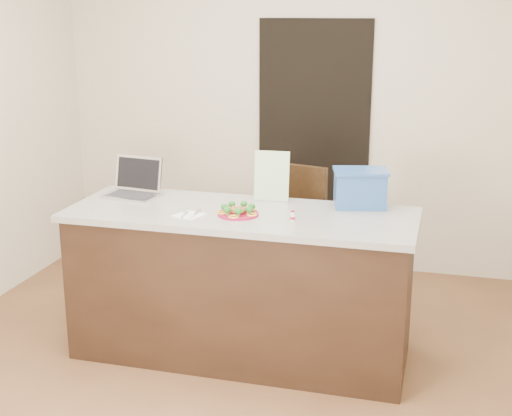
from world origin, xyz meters
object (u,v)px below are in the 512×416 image
(yogurt_bottle, at_px, (293,217))
(laptop, at_px, (135,185))
(plate, at_px, (238,214))
(napkin, at_px, (189,215))
(blue_box, at_px, (360,188))
(chair, at_px, (293,230))
(island, at_px, (241,284))

(yogurt_bottle, relative_size, laptop, 0.17)
(plate, bearing_deg, laptop, 160.34)
(napkin, bearing_deg, blue_box, 26.34)
(plate, relative_size, blue_box, 0.66)
(napkin, distance_m, blue_box, 1.03)
(napkin, distance_m, yogurt_bottle, 0.60)
(napkin, height_order, chair, chair)
(plate, bearing_deg, chair, 80.36)
(yogurt_bottle, relative_size, chair, 0.06)
(yogurt_bottle, xyz_separation_m, laptop, (-1.10, 0.31, 0.04))
(chair, bearing_deg, blue_box, -27.35)
(island, distance_m, plate, 0.47)
(plate, xyz_separation_m, napkin, (-0.27, -0.09, -0.01))
(napkin, bearing_deg, yogurt_bottle, 4.86)
(island, bearing_deg, chair, 78.75)
(island, height_order, plate, plate)
(plate, height_order, chair, chair)
(napkin, bearing_deg, chair, 65.97)
(blue_box, distance_m, chair, 0.83)
(plate, height_order, blue_box, blue_box)
(napkin, bearing_deg, plate, 17.84)
(napkin, relative_size, chair, 0.14)
(napkin, xyz_separation_m, blue_box, (0.92, 0.46, 0.11))
(island, relative_size, napkin, 13.87)
(plate, height_order, napkin, plate)
(laptop, height_order, chair, laptop)
(laptop, height_order, blue_box, laptop)
(island, xyz_separation_m, napkin, (-0.26, -0.17, 0.46))
(island, height_order, napkin, napkin)
(yogurt_bottle, bearing_deg, napkin, -175.14)
(laptop, bearing_deg, island, -6.45)
(yogurt_bottle, bearing_deg, laptop, 164.21)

